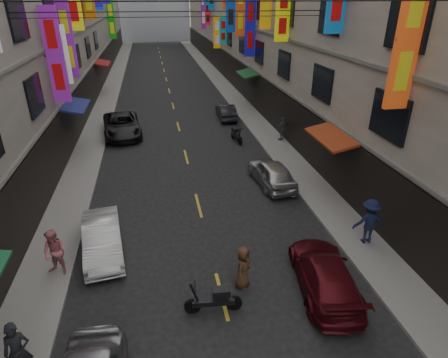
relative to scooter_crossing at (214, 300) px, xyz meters
name	(u,v)px	position (x,y,z in m)	size (l,w,h in m)	color
sidewalk_left	(109,93)	(-5.66, 30.60, -0.38)	(2.00, 90.00, 0.12)	slate
sidewalk_right	(226,88)	(6.34, 30.60, -0.38)	(2.00, 90.00, 0.12)	slate
street_awnings	(160,101)	(-0.92, 14.60, 2.56)	(13.99, 35.20, 0.41)	#165430
lane_markings	(171,98)	(0.34, 27.60, -0.44)	(0.12, 80.20, 0.01)	gold
scooter_crossing	(214,300)	(0.00, 0.00, 0.00)	(1.80, 0.50, 1.14)	black
scooter_far_right	(236,135)	(3.94, 14.68, 0.00)	(0.59, 1.80, 1.14)	black
car_left_mid	(102,238)	(-3.66, 3.72, 0.19)	(1.35, 3.87, 1.27)	silver
car_left_far	(122,125)	(-3.66, 17.40, 0.29)	(2.43, 5.27, 1.46)	black
car_right_near	(325,274)	(3.74, 0.29, 0.18)	(1.74, 4.27, 1.24)	#510E15
car_right_mid	(272,173)	(4.34, 8.07, 0.22)	(1.57, 3.90, 1.33)	#B3B3B8
car_right_far	(226,112)	(4.25, 19.83, 0.14)	(1.24, 3.55, 1.17)	#222228
pedestrian_lnear	(18,351)	(-5.13, -1.35, 0.54)	(0.63, 0.57, 1.72)	black
pedestrian_lfar	(55,253)	(-5.06, 2.63, 0.54)	(0.84, 0.58, 1.73)	#C86A71
pedestrian_rnear	(369,221)	(6.46, 2.35, 0.61)	(1.20, 0.62, 1.86)	#131835
pedestrian_rfar	(282,129)	(6.94, 14.04, 0.48)	(0.94, 0.53, 1.60)	#525254
pedestrian_crossing	(243,267)	(1.12, 0.95, 0.33)	(0.75, 0.51, 1.54)	#462B1C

